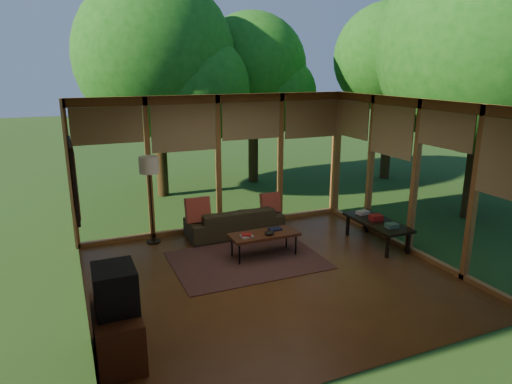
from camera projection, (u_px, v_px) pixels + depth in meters
name	position (u px, v px, depth m)	size (l,w,h in m)	color
floor	(271.00, 277.00, 7.22)	(5.50, 5.50, 0.00)	brown
ceiling	(272.00, 104.00, 6.50)	(5.50, 5.50, 0.00)	silver
wall_left	(77.00, 218.00, 5.82)	(0.04, 5.00, 2.70)	silver
wall_front	(376.00, 256.00, 4.64)	(5.50, 0.04, 2.70)	silver
window_wall_back	(218.00, 164.00, 9.08)	(5.50, 0.12, 2.70)	#99602F
window_wall_right	(415.00, 178.00, 7.90)	(0.12, 5.00, 2.70)	#99602F
exterior_lawn	(372.00, 154.00, 17.35)	(40.00, 40.00, 0.00)	#244A1B
tree_nw	(155.00, 57.00, 10.97)	(3.85, 3.85, 5.37)	#362813
tree_ne	(252.00, 68.00, 12.51)	(2.98, 2.98, 4.68)	#362813
tree_se	(485.00, 47.00, 9.12)	(4.30, 4.30, 5.74)	#362813
tree_far	(388.00, 58.00, 12.72)	(3.03, 3.03, 4.97)	#362813
rug	(247.00, 260.00, 7.82)	(2.51, 1.78, 0.01)	brown
sofa	(234.00, 221.00, 8.97)	(1.88, 0.73, 0.55)	#362E1B
pillow_left	(198.00, 210.00, 8.55)	(0.46, 0.15, 0.46)	maroon
pillow_right	(270.00, 203.00, 9.13)	(0.39, 0.13, 0.39)	maroon
ct_book_lower	(246.00, 236.00, 7.72)	(0.20, 0.15, 0.03)	#AEA69E
ct_book_upper	(246.00, 235.00, 7.71)	(0.17, 0.13, 0.03)	maroon
ct_book_side	(275.00, 229.00, 8.06)	(0.21, 0.16, 0.03)	black
ct_bowl	(269.00, 233.00, 7.82)	(0.16, 0.16, 0.07)	black
media_cabinet	(117.00, 333.00, 5.16)	(0.50, 1.00, 0.60)	#542817
television	(115.00, 288.00, 5.02)	(0.45, 0.55, 0.50)	black
console_book_a	(392.00, 226.00, 8.07)	(0.21, 0.15, 0.08)	#365F4E
console_book_b	(376.00, 218.00, 8.47)	(0.22, 0.16, 0.10)	maroon
console_book_c	(363.00, 212.00, 8.83)	(0.23, 0.17, 0.06)	#AEA69E
floor_lamp	(149.00, 170.00, 8.26)	(0.36, 0.36, 1.65)	black
coffee_table	(264.00, 235.00, 7.91)	(1.20, 0.50, 0.43)	#542817
side_console	(377.00, 223.00, 8.45)	(0.60, 1.40, 0.46)	black
wall_painting	(74.00, 178.00, 7.02)	(0.06, 1.35, 1.15)	black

